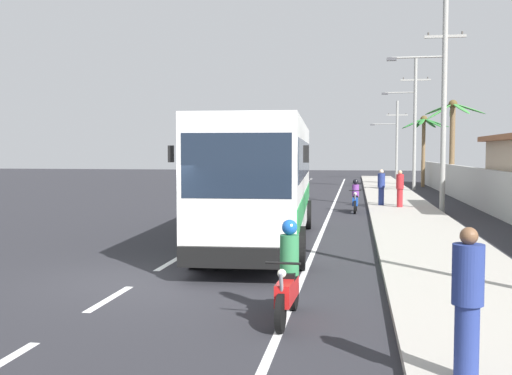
# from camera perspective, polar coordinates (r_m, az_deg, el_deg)

# --- Properties ---
(ground_plane) EXTENTS (160.00, 160.00, 0.00)m
(ground_plane) POSITION_cam_1_polar(r_m,az_deg,el_deg) (13.34, -10.84, -8.65)
(ground_plane) COLOR #28282D
(sidewalk_kerb) EXTENTS (3.20, 90.00, 0.14)m
(sidewalk_kerb) POSITION_cam_1_polar(r_m,az_deg,el_deg) (22.49, 15.23, -3.61)
(sidewalk_kerb) COLOR #A8A399
(sidewalk_kerb) RESTS_ON ground
(lane_markings) EXTENTS (3.59, 71.24, 0.01)m
(lane_markings) POSITION_cam_1_polar(r_m,az_deg,el_deg) (27.32, 4.30, -2.42)
(lane_markings) COLOR white
(lane_markings) RESTS_ON ground
(boundary_wall) EXTENTS (0.24, 60.00, 1.99)m
(boundary_wall) POSITION_cam_1_polar(r_m,az_deg,el_deg) (26.95, 22.49, -0.63)
(boundary_wall) COLOR #B2B2AD
(boundary_wall) RESTS_ON ground
(coach_bus_foreground) EXTENTS (3.43, 11.86, 3.91)m
(coach_bus_foreground) POSITION_cam_1_polar(r_m,az_deg,el_deg) (18.02, 0.73, 1.06)
(coach_bus_foreground) COLOR white
(coach_bus_foreground) RESTS_ON ground
(motorcycle_beside_bus) EXTENTS (0.56, 1.96, 1.54)m
(motorcycle_beside_bus) POSITION_cam_1_polar(r_m,az_deg,el_deg) (27.70, 9.56, -1.07)
(motorcycle_beside_bus) COLOR black
(motorcycle_beside_bus) RESTS_ON ground
(motorcycle_trailing) EXTENTS (0.56, 1.96, 1.65)m
(motorcycle_trailing) POSITION_cam_1_polar(r_m,az_deg,el_deg) (9.92, 3.12, -8.85)
(motorcycle_trailing) COLOR black
(motorcycle_trailing) RESTS_ON ground
(pedestrian_near_kerb) EXTENTS (0.36, 0.36, 1.78)m
(pedestrian_near_kerb) POSITION_cam_1_polar(r_m,az_deg,el_deg) (30.12, 11.99, 0.10)
(pedestrian_near_kerb) COLOR navy
(pedestrian_near_kerb) RESTS_ON sidewalk_kerb
(pedestrian_midwalk) EXTENTS (0.36, 0.36, 1.78)m
(pedestrian_midwalk) POSITION_cam_1_polar(r_m,az_deg,el_deg) (7.33, 19.72, -10.21)
(pedestrian_midwalk) COLOR navy
(pedestrian_midwalk) RESTS_ON sidewalk_kerb
(pedestrian_far_walk) EXTENTS (0.36, 0.36, 1.77)m
(pedestrian_far_walk) POSITION_cam_1_polar(r_m,az_deg,el_deg) (29.27, 13.71, -0.03)
(pedestrian_far_walk) COLOR red
(pedestrian_far_walk) RESTS_ON sidewalk_kerb
(utility_pole_mid) EXTENTS (3.51, 0.24, 9.71)m
(utility_pole_mid) POSITION_cam_1_polar(r_m,az_deg,el_deg) (28.56, 17.49, 7.98)
(utility_pole_mid) COLOR #9E9E99
(utility_pole_mid) RESTS_ON ground
(utility_pole_far) EXTENTS (3.50, 0.24, 9.72)m
(utility_pole_far) POSITION_cam_1_polar(r_m,az_deg,el_deg) (45.38, 14.97, 6.30)
(utility_pole_far) COLOR #9E9E99
(utility_pole_far) RESTS_ON ground
(utility_pole_distant) EXTENTS (3.77, 0.24, 8.02)m
(utility_pole_distant) POSITION_cam_1_polar(r_m,az_deg,el_deg) (62.20, 13.33, 4.71)
(utility_pole_distant) COLOR #9E9E99
(utility_pole_distant) RESTS_ON ground
(palm_nearest) EXTENTS (3.72, 3.84, 5.71)m
(palm_nearest) POSITION_cam_1_polar(r_m,az_deg,el_deg) (49.28, 15.86, 5.06)
(palm_nearest) COLOR brown
(palm_nearest) RESTS_ON ground
(palm_second) EXTENTS (3.91, 3.95, 6.16)m
(palm_second) POSITION_cam_1_polar(r_m,az_deg,el_deg) (40.47, 18.40, 5.31)
(palm_second) COLOR brown
(palm_second) RESTS_ON ground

